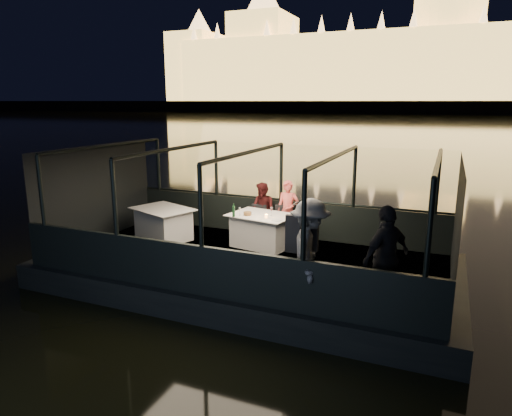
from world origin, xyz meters
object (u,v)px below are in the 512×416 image
at_px(passenger_dark, 386,258).
at_px(wine_bottle, 234,210).
at_px(dining_table_aft, 163,224).
at_px(coat_stand, 301,246).
at_px(chair_port_left, 257,221).
at_px(chair_port_right, 281,224).
at_px(person_woman_coral, 288,210).
at_px(dining_table_central, 262,231).
at_px(passenger_stripe, 310,254).
at_px(person_man_maroon, 263,208).

xyz_separation_m(passenger_dark, wine_bottle, (-3.58, 1.80, 0.06)).
height_order(dining_table_aft, coat_stand, coat_stand).
distance_m(chair_port_left, passenger_dark, 4.41).
xyz_separation_m(chair_port_right, person_woman_coral, (0.10, 0.21, 0.30)).
bearing_deg(chair_port_right, wine_bottle, -148.82).
relative_size(passenger_dark, wine_bottle, 5.64).
bearing_deg(chair_port_right, person_woman_coral, 45.82).
relative_size(dining_table_central, chair_port_right, 1.68).
relative_size(person_woman_coral, passenger_stripe, 0.83).
xyz_separation_m(chair_port_left, coat_stand, (2.00, -2.82, 0.45)).
relative_size(dining_table_aft, chair_port_right, 1.69).
height_order(dining_table_central, wine_bottle, wine_bottle).
relative_size(chair_port_right, wine_bottle, 2.83).
relative_size(person_woman_coral, passenger_dark, 0.85).
xyz_separation_m(dining_table_central, dining_table_aft, (-2.45, -0.37, 0.00)).
distance_m(chair_port_right, passenger_dark, 3.91).
xyz_separation_m(dining_table_central, chair_port_right, (0.29, 0.51, 0.06)).
bearing_deg(person_man_maroon, person_woman_coral, 23.39).
bearing_deg(wine_bottle, dining_table_aft, 178.86).
bearing_deg(wine_bottle, passenger_stripe, -41.19).
bearing_deg(person_woman_coral, dining_table_central, -124.92).
height_order(passenger_stripe, wine_bottle, passenger_stripe).
bearing_deg(chair_port_left, dining_table_central, -60.38).
xyz_separation_m(person_woman_coral, wine_bottle, (-0.91, -1.13, 0.17)).
distance_m(chair_port_right, person_woman_coral, 0.38).
distance_m(passenger_stripe, wine_bottle, 3.17).
bearing_deg(person_man_maroon, passenger_dark, -18.07).
bearing_deg(wine_bottle, chair_port_right, 49.05).
relative_size(dining_table_aft, person_man_maroon, 1.06).
height_order(chair_port_right, person_woman_coral, person_woman_coral).
relative_size(dining_table_aft, passenger_stripe, 0.82).
bearing_deg(dining_table_aft, wine_bottle, -1.14).
distance_m(dining_table_central, coat_stand, 2.85).
distance_m(person_man_maroon, passenger_stripe, 3.86).
relative_size(person_woman_coral, person_man_maroon, 1.07).
distance_m(person_woman_coral, passenger_stripe, 3.55).
bearing_deg(person_woman_coral, dining_table_aft, -165.57).
distance_m(person_man_maroon, wine_bottle, 1.17).
xyz_separation_m(dining_table_aft, person_woman_coral, (2.84, 1.09, 0.36)).
bearing_deg(dining_table_central, person_woman_coral, 61.74).
height_order(chair_port_left, chair_port_right, chair_port_right).
xyz_separation_m(chair_port_left, person_woman_coral, (0.75, 0.17, 0.30)).
bearing_deg(coat_stand, dining_table_aft, 155.05).
relative_size(chair_port_right, person_man_maroon, 0.63).
bearing_deg(coat_stand, chair_port_right, 115.90).
bearing_deg(dining_table_central, passenger_stripe, -53.25).
bearing_deg(chair_port_right, dining_table_aft, -179.87).
bearing_deg(dining_table_central, chair_port_left, 123.29).
bearing_deg(dining_table_aft, passenger_stripe, -26.23).
xyz_separation_m(chair_port_left, wine_bottle, (-0.16, -0.96, 0.47)).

